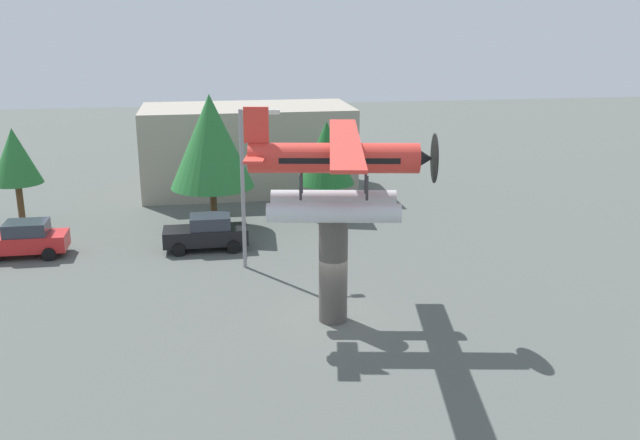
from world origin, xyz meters
The scene contains 10 objects.
ground_plane centered at (0.00, 0.00, 0.00)m, with size 140.00×140.00×0.00m, color #515651.
display_pedestal centered at (0.00, 0.00, 2.12)m, with size 1.10×1.10×4.25m, color #4C4742.
floatplane_monument centered at (0.13, -0.02, 5.92)m, with size 7.12×10.43×4.00m.
car_near_red centered at (-13.54, 9.93, 0.88)m, with size 4.20×2.02×1.76m.
car_mid_black centered at (-4.68, 9.54, 0.88)m, with size 4.20×2.02×1.76m.
streetlight_primary centered at (-2.76, 6.55, 4.33)m, with size 1.84×0.28×7.41m.
storefront_building centered at (-1.69, 22.00, 2.82)m, with size 13.78×6.87×5.65m, color #9E9384.
tree_west centered at (-14.78, 15.05, 4.03)m, with size 2.74×2.74×5.59m.
tree_east centered at (-4.24, 13.04, 4.91)m, with size 4.53×4.53×7.44m.
tree_center_back centered at (2.35, 14.57, 3.78)m, with size 3.27×3.27×5.61m.
Camera 1 is at (-4.69, -24.51, 11.33)m, focal length 39.16 mm.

